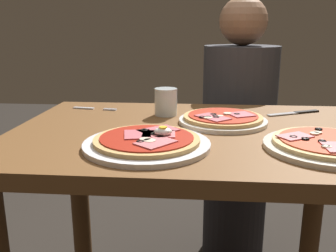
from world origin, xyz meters
TOP-DOWN VIEW (x-y plane):
  - dining_table at (0.00, 0.00)m, footprint 1.01×0.71m
  - pizza_foreground at (-0.11, -0.17)m, footprint 0.30×0.30m
  - pizza_across_left at (0.08, 0.08)m, footprint 0.26×0.26m
  - pizza_across_right at (0.31, -0.15)m, footprint 0.29×0.29m
  - water_glass_near at (-0.09, 0.17)m, footprint 0.07×0.07m
  - fork at (-0.36, 0.23)m, footprint 0.16×0.04m
  - knife at (0.34, 0.23)m, footprint 0.18×0.10m
  - diner_person at (0.19, 0.62)m, footprint 0.32×0.32m

SIDE VIEW (x-z plane):
  - diner_person at x=0.19m, z-range -0.03..1.15m
  - dining_table at x=0.00m, z-range 0.24..1.02m
  - fork at x=-0.36m, z-range 0.78..0.78m
  - knife at x=0.34m, z-range 0.78..0.78m
  - pizza_across_right at x=0.31m, z-range 0.78..0.81m
  - pizza_across_left at x=0.08m, z-range 0.78..0.81m
  - pizza_foreground at x=-0.11m, z-range 0.77..0.81m
  - water_glass_near at x=-0.09m, z-range 0.77..0.86m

